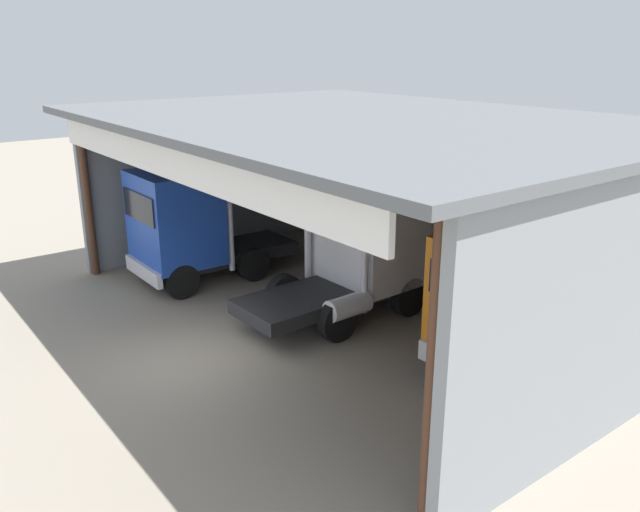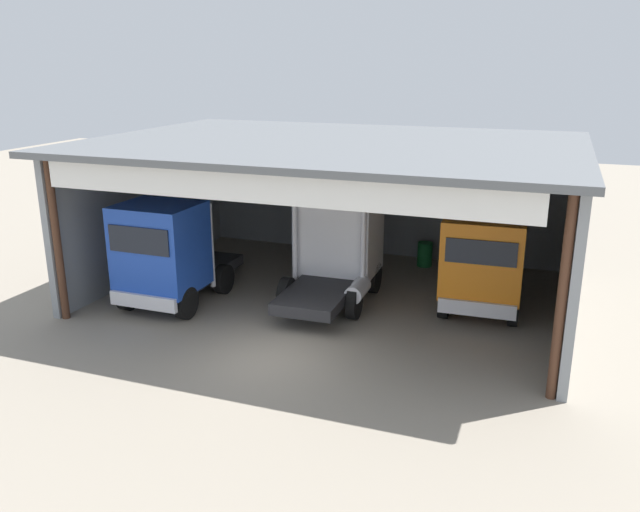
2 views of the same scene
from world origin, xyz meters
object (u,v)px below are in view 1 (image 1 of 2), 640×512
Objects in this scene: truck_blue_left_bay at (186,226)px; tool_cart at (411,242)px; truck_orange_center_left_bay at (511,302)px; truck_white_center_right_bay at (361,243)px; oil_drum at (523,281)px.

tool_cart is at bearing -107.36° from truck_blue_left_bay.
truck_blue_left_bay is 1.08× the size of truck_orange_center_left_bay.
truck_blue_left_bay is 0.96× the size of truck_white_center_right_bay.
truck_blue_left_bay is 5.31× the size of oil_drum.
tool_cart is at bearing 178.11° from oil_drum.
truck_blue_left_bay is at bearing -134.57° from oil_drum.
truck_white_center_right_bay is 5.23× the size of tool_cart.
truck_orange_center_left_bay is (9.65, 2.90, -0.05)m from truck_blue_left_bay.
truck_blue_left_bay is 10.11m from oil_drum.
truck_white_center_right_bay is at bearing -150.31° from truck_blue_left_bay.
truck_blue_left_bay reaches higher than oil_drum.
truck_white_center_right_bay reaches higher than truck_orange_center_left_bay.
truck_orange_center_left_bay reaches higher than tool_cart.
truck_white_center_right_bay is 1.12× the size of truck_orange_center_left_bay.
truck_blue_left_bay is 10.08m from truck_orange_center_left_bay.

